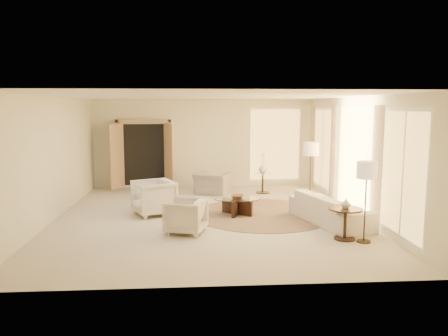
{
  "coord_description": "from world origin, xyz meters",
  "views": [
    {
      "loc": [
        -0.32,
        -9.97,
        2.56
      ],
      "look_at": [
        0.4,
        0.4,
        1.1
      ],
      "focal_mm": 35.0,
      "sensor_mm": 36.0,
      "label": 1
    }
  ],
  "objects": [
    {
      "name": "end_table",
      "position": [
        2.59,
        -1.93,
        0.43
      ],
      "size": [
        0.66,
        0.66,
        0.62
      ],
      "rotation": [
        0.0,
        0.0,
        -0.4
      ],
      "color": "black",
      "rests_on": "room"
    },
    {
      "name": "armchair_left",
      "position": [
        -1.29,
        0.31,
        0.46
      ],
      "size": [
        1.12,
        1.15,
        0.91
      ],
      "primitive_type": "imported",
      "rotation": [
        0.0,
        0.0,
        -1.15
      ],
      "color": "beige",
      "rests_on": "room"
    },
    {
      "name": "windows_right",
      "position": [
        3.45,
        0.1,
        1.35
      ],
      "size": [
        0.1,
        6.4,
        2.4
      ],
      "primitive_type": null,
      "color": "#FFC866",
      "rests_on": "room"
    },
    {
      "name": "end_vase",
      "position": [
        2.59,
        -1.93,
        0.71
      ],
      "size": [
        0.24,
        0.24,
        0.19
      ],
      "primitive_type": "imported",
      "rotation": [
        0.0,
        0.0,
        -0.4
      ],
      "color": "silver",
      "rests_on": "end_table"
    },
    {
      "name": "accent_chair",
      "position": [
        0.22,
        2.69,
        0.43
      ],
      "size": [
        1.15,
        0.98,
        0.85
      ],
      "primitive_type": "imported",
      "rotation": [
        0.0,
        0.0,
        2.71
      ],
      "color": "gray",
      "rests_on": "room"
    },
    {
      "name": "side_table",
      "position": [
        1.72,
        2.76,
        0.37
      ],
      "size": [
        0.53,
        0.53,
        0.62
      ],
      "rotation": [
        0.0,
        0.0,
        -0.15
      ],
      "color": "#2E231B",
      "rests_on": "room"
    },
    {
      "name": "sofa",
      "position": [
        2.67,
        -0.75,
        0.32
      ],
      "size": [
        1.44,
        2.37,
        0.65
      ],
      "primitive_type": "imported",
      "rotation": [
        0.0,
        0.0,
        1.85
      ],
      "color": "beige",
      "rests_on": "room"
    },
    {
      "name": "side_vase",
      "position": [
        1.72,
        2.76,
        0.74
      ],
      "size": [
        0.32,
        0.32,
        0.26
      ],
      "primitive_type": "imported",
      "rotation": [
        0.0,
        0.0,
        0.34
      ],
      "color": "silver",
      "rests_on": "side_table"
    },
    {
      "name": "floor_lamp_far",
      "position": [
        2.9,
        -2.13,
        1.32
      ],
      "size": [
        0.38,
        0.38,
        1.55
      ],
      "rotation": [
        0.0,
        0.0,
        0.38
      ],
      "color": "#2E231B",
      "rests_on": "room"
    },
    {
      "name": "bowl",
      "position": [
        0.7,
        0.16,
        0.44
      ],
      "size": [
        0.39,
        0.39,
        0.08
      ],
      "primitive_type": "imported",
      "rotation": [
        0.0,
        0.0,
        -0.24
      ],
      "color": "brown",
      "rests_on": "coffee_table"
    },
    {
      "name": "coffee_table",
      "position": [
        0.7,
        0.16,
        0.25
      ],
      "size": [
        1.37,
        1.37,
        0.4
      ],
      "rotation": [
        0.0,
        0.0,
        0.28
      ],
      "color": "black",
      "rests_on": "room"
    },
    {
      "name": "room",
      "position": [
        0.0,
        0.0,
        1.4
      ],
      "size": [
        7.04,
        8.04,
        2.83
      ],
      "color": "beige",
      "rests_on": "ground"
    },
    {
      "name": "floor_lamp_near",
      "position": [
        2.72,
        1.11,
        1.4
      ],
      "size": [
        0.4,
        0.4,
        1.65
      ],
      "rotation": [
        0.0,
        0.0,
        0.42
      ],
      "color": "#2E231B",
      "rests_on": "room"
    },
    {
      "name": "area_rug",
      "position": [
        1.3,
        0.2,
        0.01
      ],
      "size": [
        4.39,
        4.39,
        0.01
      ],
      "primitive_type": "cylinder",
      "rotation": [
        0.0,
        0.0,
        -0.4
      ],
      "color": "#432F22",
      "rests_on": "room"
    },
    {
      "name": "armchair_right",
      "position": [
        -0.5,
        -1.26,
        0.38
      ],
      "size": [
        0.89,
        0.92,
        0.76
      ],
      "primitive_type": "imported",
      "rotation": [
        0.0,
        0.0,
        -1.87
      ],
      "color": "beige",
      "rests_on": "room"
    },
    {
      "name": "window_back_corner",
      "position": [
        2.3,
        3.95,
        1.35
      ],
      "size": [
        1.7,
        0.1,
        2.4
      ],
      "primitive_type": null,
      "color": "#FFC866",
      "rests_on": "room"
    },
    {
      "name": "curtains_right",
      "position": [
        3.4,
        1.0,
        1.3
      ],
      "size": [
        0.06,
        5.2,
        2.6
      ],
      "primitive_type": null,
      "color": "tan",
      "rests_on": "room"
    },
    {
      "name": "french_doors",
      "position": [
        -1.9,
        3.82,
        1.07
      ],
      "size": [
        1.95,
        0.66,
        2.16
      ],
      "color": "tan",
      "rests_on": "room"
    }
  ]
}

